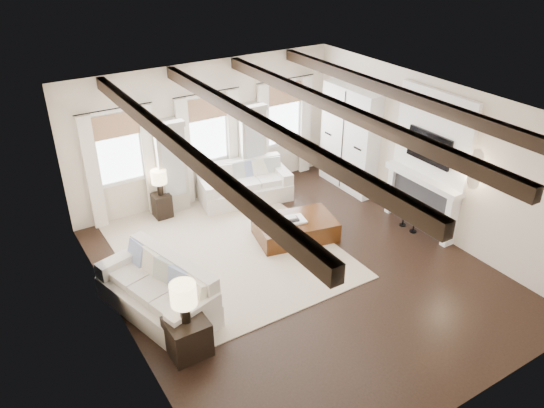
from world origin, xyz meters
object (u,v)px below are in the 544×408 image
sofa_left (160,291)px  side_table_back (162,206)px  side_table_front (188,336)px  ottoman (295,229)px  sofa_back (244,185)px

sofa_left → side_table_back: size_ratio=4.26×
side_table_front → side_table_back: bearing=73.4°
sofa_left → ottoman: 3.30m
side_table_front → side_table_back: (1.23, 4.14, -0.02)m
sofa_back → ottoman: size_ratio=1.38×
sofa_back → sofa_left: (-3.17, -2.77, 0.02)m
sofa_back → ottoman: bearing=-88.7°
sofa_left → side_table_back: 3.22m
sofa_back → ottoman: 2.09m
sofa_back → side_table_back: 1.98m
ottoman → sofa_back: bearing=103.4°
sofa_left → side_table_front: size_ratio=3.97×
side_table_front → side_table_back: side_table_front is taller
sofa_back → side_table_back: (-1.97, 0.21, -0.09)m
sofa_left → ottoman: (3.22, 0.69, -0.17)m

